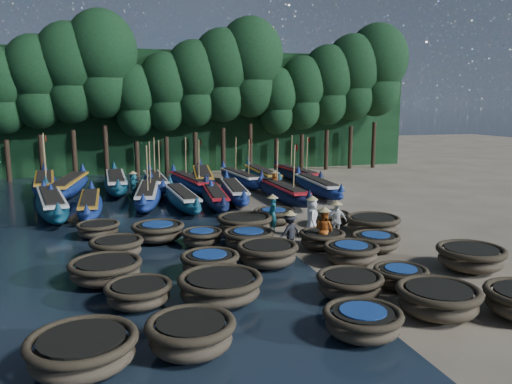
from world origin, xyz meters
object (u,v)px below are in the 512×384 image
object	(u,v)px
coracle_13	(351,253)
long_boat_8	(317,186)
long_boat_1	(52,204)
coracle_0	(82,350)
long_boat_17	(296,174)
fisherman_2	(324,229)
long_boat_4	(182,198)
coracle_15	(117,248)
coracle_20	(98,229)
fisherman_0	(312,217)
coracle_2	(363,322)
long_boat_15	(240,178)
coracle_14	(376,241)
coracle_10	(105,270)
fisherman_5	(133,184)
fisherman_6	(275,183)
long_boat_12	(156,182)
long_boat_13	(190,183)
long_boat_7	(282,192)
coracle_1	(191,334)
coracle_19	(373,224)
coracle_9	(471,257)
coracle_16	(202,237)
long_boat_2	(90,205)
long_boat_14	(203,178)
fisherman_1	(272,212)
long_boat_16	(262,175)
long_boat_5	(215,197)
long_boat_10	(69,186)
coracle_23	(274,216)
coracle_24	(331,218)
coracle_8	(401,277)
long_boat_11	(116,182)
coracle_3	(438,300)
coracle_5	(139,293)
coracle_11	(210,263)
long_boat_6	(234,191)
long_boat_9	(45,184)
coracle_18	(322,239)
coracle_17	(249,238)
long_boat_3	(148,195)

from	to	relation	value
coracle_13	long_boat_8	world-z (taller)	long_boat_8
long_boat_1	coracle_0	bearing A→B (deg)	-92.01
long_boat_17	fisherman_2	size ratio (longest dim) A/B	4.26
long_boat_4	coracle_15	bearing A→B (deg)	-116.04
coracle_20	fisherman_0	distance (m)	9.20
coracle_2	long_boat_15	distance (m)	23.47
coracle_14	coracle_10	bearing A→B (deg)	-175.72
fisherman_5	fisherman_6	world-z (taller)	fisherman_6
long_boat_12	long_boat_13	size ratio (longest dim) A/B	0.99
long_boat_7	fisherman_6	size ratio (longest dim) A/B	4.69
coracle_1	long_boat_17	bearing A→B (deg)	63.64
coracle_13	coracle_14	xyz separation A→B (m)	(1.68, 1.22, -0.04)
coracle_19	fisherman_2	bearing A→B (deg)	-151.98
coracle_19	coracle_9	bearing A→B (deg)	-81.66
coracle_16	long_boat_12	xyz separation A→B (m)	(-0.51, 14.22, 0.16)
coracle_10	long_boat_2	distance (m)	10.96
long_boat_14	fisherman_1	bearing A→B (deg)	-79.33
coracle_16	long_boat_16	bearing A→B (deg)	64.37
long_boat_2	fisherman_2	world-z (taller)	fisherman_2
coracle_14	coracle_19	world-z (taller)	coracle_19
coracle_15	long_boat_4	size ratio (longest dim) A/B	0.26
long_boat_16	long_boat_13	bearing A→B (deg)	-160.55
long_boat_8	long_boat_13	distance (m)	8.30
long_boat_5	long_boat_10	bearing A→B (deg)	149.65
coracle_23	fisherman_2	bearing A→B (deg)	-83.69
coracle_24	long_boat_14	bearing A→B (deg)	105.71
coracle_24	fisherman_2	bearing A→B (deg)	-118.88
long_boat_1	long_boat_5	size ratio (longest dim) A/B	1.18
coracle_8	long_boat_11	xyz separation A→B (m)	(-8.13, 20.77, 0.21)
coracle_1	coracle_8	xyz separation A→B (m)	(6.92, 2.26, -0.10)
coracle_3	coracle_5	xyz separation A→B (m)	(-7.71, 2.97, -0.08)
coracle_5	fisherman_6	bearing A→B (deg)	58.79
coracle_11	long_boat_2	xyz separation A→B (m)	(-4.14, 11.20, 0.04)
long_boat_7	coracle_2	bearing A→B (deg)	-104.75
coracle_5	long_boat_13	world-z (taller)	long_boat_13
long_boat_6	long_boat_4	bearing A→B (deg)	-153.47
coracle_3	coracle_14	distance (m)	6.15
long_boat_6	fisherman_0	size ratio (longest dim) A/B	3.97
coracle_16	fisherman_2	bearing A→B (deg)	-22.94
coracle_16	long_boat_9	world-z (taller)	long_boat_9
long_boat_4	long_boat_13	xyz separation A→B (m)	(1.28, 5.07, 0.04)
coracle_11	coracle_13	distance (m)	5.11
long_boat_11	long_boat_14	distance (m)	5.83
long_boat_1	long_boat_17	xyz separation A→B (m)	(16.24, 6.95, -0.05)
coracle_1	long_boat_6	distance (m)	18.65
coracle_1	fisherman_5	world-z (taller)	fisherman_5
coracle_18	coracle_20	xyz separation A→B (m)	(-8.51, 4.35, -0.04)
coracle_17	long_boat_3	xyz separation A→B (m)	(-3.09, 10.27, 0.11)
long_boat_4	long_boat_16	world-z (taller)	long_boat_16
long_boat_1	long_boat_13	world-z (taller)	long_boat_13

